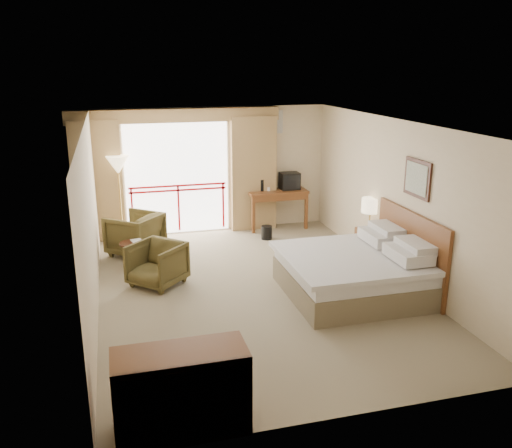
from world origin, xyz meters
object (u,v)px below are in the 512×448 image
object	(u,v)px
armchair_far	(136,254)
floor_lamp	(118,168)
desk	(276,198)
armchair_near	(158,284)
side_table	(133,251)
wastebasket	(267,233)
dresser	(181,392)
nightstand	(369,245)
table_lamp	(370,206)
bed	(355,272)
tv	(290,181)

from	to	relation	value
armchair_far	floor_lamp	world-z (taller)	floor_lamp
desk	floor_lamp	world-z (taller)	floor_lamp
armchair_near	side_table	distance (m)	1.00
wastebasket	dresser	xyz separation A→B (m)	(-2.56, -5.76, 0.30)
nightstand	armchair_near	world-z (taller)	nightstand
table_lamp	floor_lamp	xyz separation A→B (m)	(-4.46, 2.32, 0.50)
dresser	table_lamp	bearing A→B (deg)	49.92
table_lamp	nightstand	bearing A→B (deg)	-90.00
bed	nightstand	xyz separation A→B (m)	(0.94, 1.38, -0.08)
bed	dresser	world-z (taller)	bed
bed	armchair_near	xyz separation A→B (m)	(-3.03, 1.21, -0.38)
bed	table_lamp	distance (m)	1.84
armchair_near	floor_lamp	distance (m)	3.01
wastebasket	side_table	size ratio (longest dim) A/B	0.58
floor_lamp	table_lamp	bearing A→B (deg)	-27.53
table_lamp	floor_lamp	world-z (taller)	floor_lamp
armchair_near	dresser	world-z (taller)	dresser
table_lamp	wastebasket	bearing A→B (deg)	132.18
tv	dresser	world-z (taller)	tv
desk	dresser	xyz separation A→B (m)	(-3.01, -6.59, -0.23)
tv	wastebasket	size ratio (longest dim) A/B	1.47
armchair_near	side_table	xyz separation A→B (m)	(-0.36, 0.87, 0.34)
table_lamp	armchair_far	xyz separation A→B (m)	(-4.24, 1.43, -1.05)
tv	dresser	size ratio (longest dim) A/B	0.32
nightstand	wastebasket	xyz separation A→B (m)	(-1.51, 1.72, -0.15)
armchair_near	floor_lamp	size ratio (longest dim) A/B	0.45
table_lamp	armchair_far	distance (m)	4.60
table_lamp	tv	size ratio (longest dim) A/B	1.38
bed	dresser	distance (m)	4.11
dresser	bed	bearing A→B (deg)	45.14
desk	dresser	distance (m)	7.25
wastebasket	side_table	world-z (taller)	side_table
armchair_far	side_table	size ratio (longest dim) A/B	1.84
dresser	desk	bearing A→B (deg)	70.22
table_lamp	tv	bearing A→B (deg)	107.42
desk	armchair_near	bearing A→B (deg)	-136.06
bed	desk	xyz separation A→B (m)	(-0.12, 3.93, 0.30)
bed	tv	xyz separation A→B (m)	(0.18, 3.86, 0.68)
tv	floor_lamp	world-z (taller)	floor_lamp
wastebasket	side_table	bearing A→B (deg)	-160.19
nightstand	armchair_far	bearing A→B (deg)	163.90
desk	tv	distance (m)	0.49
bed	armchair_near	bearing A→B (deg)	158.21
dresser	nightstand	bearing A→B (deg)	49.57
table_lamp	armchair_near	bearing A→B (deg)	-176.86
wastebasket	dresser	distance (m)	6.31
desk	armchair_near	world-z (taller)	desk
bed	desk	world-z (taller)	bed
armchair_far	bed	bearing A→B (deg)	89.80
nightstand	table_lamp	distance (m)	0.75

